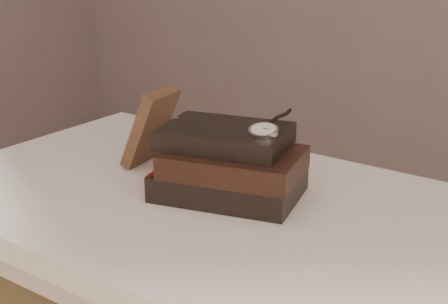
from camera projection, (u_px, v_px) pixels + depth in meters
The scene contains 5 objects.
table at pixel (212, 247), 1.13m from camera, with size 1.00×0.60×0.75m.
book_stack at pixel (230, 165), 1.09m from camera, with size 0.27×0.21×0.12m.
journal at pixel (151, 127), 1.23m from camera, with size 0.02×0.09×0.15m, color #3F2718.
pocket_watch at pixel (265, 129), 1.04m from camera, with size 0.06×0.15×0.02m.
eyeglasses at pixel (202, 139), 1.19m from camera, with size 0.12×0.13×0.05m.
Camera 1 is at (0.61, -0.46, 1.18)m, focal length 52.86 mm.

